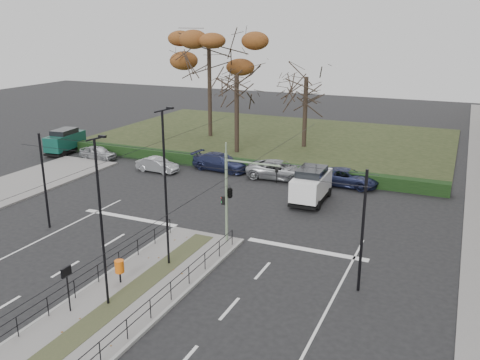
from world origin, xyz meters
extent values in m
plane|color=black|center=(0.00, 0.00, 0.00)|extent=(140.00, 140.00, 0.00)
cube|color=slate|center=(0.00, -2.50, 0.07)|extent=(4.40, 15.00, 0.14)
cube|color=black|center=(-6.00, 32.00, 0.05)|extent=(38.00, 26.00, 0.10)
cube|color=black|center=(-6.00, 18.60, 0.50)|extent=(38.00, 1.00, 1.00)
cylinder|color=black|center=(-2.05, 4.00, 0.59)|extent=(0.04, 0.04, 0.90)
cylinder|color=black|center=(2.05, 4.00, 0.59)|extent=(0.04, 0.04, 0.90)
cylinder|color=black|center=(-2.05, -2.60, 1.04)|extent=(0.04, 13.20, 0.04)
cylinder|color=black|center=(2.05, -2.60, 1.04)|extent=(0.04, 13.20, 0.04)
cylinder|color=black|center=(-9.60, 2.00, 3.00)|extent=(0.14, 0.14, 6.00)
cylinder|color=black|center=(9.60, 2.00, 3.00)|extent=(0.14, 0.14, 6.00)
cylinder|color=black|center=(0.00, 1.00, 5.50)|extent=(20.00, 0.02, 0.02)
cylinder|color=black|center=(0.00, 3.00, 5.50)|extent=(20.00, 0.02, 0.02)
cylinder|color=black|center=(-3.50, -2.00, 5.30)|extent=(0.02, 34.00, 0.02)
cylinder|color=black|center=(3.50, -2.00, 5.30)|extent=(0.02, 34.00, 0.02)
cylinder|color=gray|center=(1.47, 4.50, 2.74)|extent=(0.16, 0.16, 5.20)
cylinder|color=gray|center=(3.07, 4.50, 4.94)|extent=(3.20, 0.10, 0.10)
imported|color=black|center=(4.47, 4.50, 4.44)|extent=(0.19, 0.21, 0.90)
imported|color=black|center=(1.69, 4.50, 3.14)|extent=(0.87, 2.03, 0.80)
cube|color=black|center=(1.29, 4.50, 2.54)|extent=(0.22, 0.16, 0.50)
sphere|color=#FF0C0C|center=(1.19, 4.50, 2.69)|extent=(0.11, 0.11, 0.11)
sphere|color=#0CE533|center=(1.19, 4.50, 2.42)|extent=(0.11, 0.11, 0.11)
cylinder|color=black|center=(-1.07, -2.19, 0.42)|extent=(0.09, 0.09, 0.56)
cylinder|color=#DF5D0D|center=(-1.07, -2.19, 0.99)|extent=(0.45, 0.45, 0.62)
cylinder|color=black|center=(-1.50, -5.19, 1.14)|extent=(0.07, 0.07, 2.00)
cube|color=black|center=(-1.50, -5.19, 2.04)|extent=(0.10, 0.55, 0.42)
cube|color=beige|center=(-1.56, -5.19, 2.04)|extent=(0.02, 0.48, 0.35)
cylinder|color=black|center=(-0.37, -4.02, 3.92)|extent=(0.11, 0.11, 7.55)
cube|color=black|center=(0.05, -4.02, 7.84)|extent=(0.33, 0.13, 0.09)
cylinder|color=black|center=(0.00, 0.52, 4.17)|extent=(0.12, 0.12, 8.06)
cube|color=black|center=(0.45, 0.52, 8.35)|extent=(0.35, 0.14, 0.10)
imported|color=#9C9FA3|center=(-17.70, 16.70, 0.63)|extent=(3.80, 1.70, 1.27)
imported|color=#9C9FA3|center=(-10.28, 15.36, 0.62)|extent=(3.80, 1.48, 1.23)
imported|color=#1E2448|center=(-5.56, 18.00, 0.74)|extent=(5.26, 2.54, 1.48)
imported|color=#9C9FA3|center=(-0.04, 17.69, 0.74)|extent=(5.51, 2.82, 1.49)
cube|color=white|center=(3.89, 13.37, 1.24)|extent=(2.00, 4.60, 1.48)
cube|color=black|center=(3.89, 13.37, 2.13)|extent=(1.81, 2.54, 0.69)
cube|color=black|center=(3.89, 13.37, 0.30)|extent=(2.04, 4.69, 0.18)
cylinder|color=black|center=(4.88, 11.88, 0.33)|extent=(0.23, 0.66, 0.66)
cylinder|color=black|center=(2.96, 11.85, 0.33)|extent=(0.23, 0.66, 0.66)
cylinder|color=black|center=(4.83, 14.90, 0.33)|extent=(0.23, 0.66, 0.66)
cylinder|color=black|center=(2.91, 14.86, 0.33)|extent=(0.23, 0.66, 0.66)
cube|color=#0E3E33|center=(-22.15, 17.33, 1.21)|extent=(2.23, 4.75, 1.41)
cube|color=black|center=(-22.15, 17.33, 2.05)|extent=(1.85, 2.69, 0.66)
cube|color=black|center=(-22.15, 17.33, 0.30)|extent=(2.27, 4.85, 0.18)
cylinder|color=black|center=(-21.13, 15.93, 0.33)|extent=(0.30, 0.68, 0.66)
cylinder|color=black|center=(-22.81, 15.73, 0.33)|extent=(0.30, 0.68, 0.66)
cylinder|color=black|center=(-21.49, 18.94, 0.33)|extent=(0.30, 0.68, 0.66)
cylinder|color=black|center=(-23.17, 18.73, 0.33)|extent=(0.30, 0.68, 0.66)
cylinder|color=black|center=(-12.71, 29.96, 4.94)|extent=(0.44, 0.44, 9.69)
ellipsoid|color=#532913|center=(-12.71, 29.96, 9.79)|extent=(10.56, 10.56, 6.09)
cylinder|color=black|center=(-1.52, 29.25, 3.63)|extent=(0.44, 0.44, 7.05)
cylinder|color=black|center=(-6.86, 24.28, 3.81)|extent=(0.44, 0.44, 7.43)
imported|color=#1E2448|center=(5.41, 18.00, 0.69)|extent=(5.05, 2.52, 1.37)
camera|label=1|loc=(13.25, -20.02, 12.15)|focal=38.00mm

